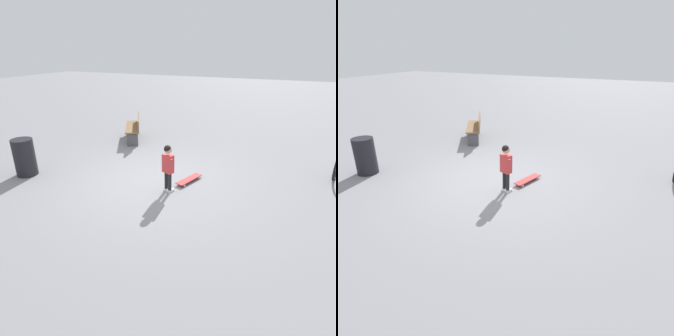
# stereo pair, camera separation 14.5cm
# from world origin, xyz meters

# --- Properties ---
(ground_plane) EXTENTS (50.00, 50.00, 0.00)m
(ground_plane) POSITION_xyz_m (0.00, 0.00, 0.00)
(ground_plane) COLOR gray
(child_person) EXTENTS (0.29, 0.32, 1.06)m
(child_person) POSITION_xyz_m (-0.54, 0.26, 0.66)
(child_person) COLOR black
(child_person) RESTS_ON ground
(skateboard) EXTENTS (0.41, 0.80, 0.07)m
(skateboard) POSITION_xyz_m (-0.80, -0.38, 0.06)
(skateboard) COLOR #B22D2D
(skateboard) RESTS_ON ground
(street_bench) EXTENTS (1.17, 1.61, 0.80)m
(street_bench) POSITION_xyz_m (2.08, -2.76, 0.42)
(street_bench) COLOR brown
(street_bench) RESTS_ON ground
(trash_bin) EXTENTS (0.50, 0.50, 0.91)m
(trash_bin) POSITION_xyz_m (3.00, 0.88, 0.45)
(trash_bin) COLOR black
(trash_bin) RESTS_ON ground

